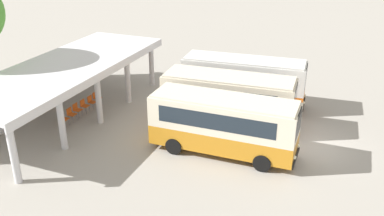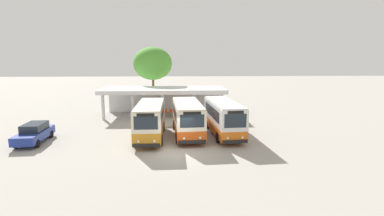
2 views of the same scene
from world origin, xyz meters
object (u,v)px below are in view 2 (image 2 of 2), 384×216
Objects in this scene: city_bus_middle_cream at (223,117)px; waiting_chair_end_by_column at (154,112)px; parked_car_flank at (34,133)px; city_bus_nearest_orange at (150,119)px; waiting_chair_second_from_end at (160,112)px; waiting_chair_middle_seat at (165,112)px; waiting_chair_far_end_seat at (182,112)px; city_bus_second_in_row at (187,117)px; waiting_chair_fourth_seat at (171,112)px; waiting_chair_fifth_seat at (177,112)px.

city_bus_middle_cream is 9.42× the size of waiting_chair_end_by_column.
parked_car_flank reaches higher than waiting_chair_end_by_column.
waiting_chair_second_from_end is (0.17, 9.75, -1.21)m from city_bus_nearest_orange.
waiting_chair_middle_seat is (-5.78, 9.01, -1.22)m from city_bus_middle_cream.
city_bus_second_in_row is at bearing -87.68° from waiting_chair_far_end_seat.
city_bus_middle_cream is at bearing 5.71° from parked_car_flank.
parked_car_flank reaches higher than waiting_chair_middle_seat.
city_bus_middle_cream is at bearing -60.44° from waiting_chair_fourth_seat.
waiting_chair_far_end_seat is (12.65, 10.60, -0.31)m from parked_car_flank.
city_bus_nearest_orange reaches higher than waiting_chair_second_from_end.
waiting_chair_fourth_seat is 0.70m from waiting_chair_fifth_seat.
waiting_chair_second_from_end is at bearing 178.95° from waiting_chair_fifth_seat.
waiting_chair_end_by_column is 1.00× the size of waiting_chair_far_end_seat.
waiting_chair_second_from_end and waiting_chair_fourth_seat have the same top height.
city_bus_nearest_orange is 8.93× the size of waiting_chair_fifth_seat.
waiting_chair_fifth_seat is (2.79, -0.08, 0.00)m from waiting_chair_end_by_column.
city_bus_nearest_orange is 9.94m from waiting_chair_middle_seat.
waiting_chair_middle_seat is (10.56, 10.65, -0.31)m from parked_car_flank.
city_bus_nearest_orange is 6.70m from city_bus_middle_cream.
parked_car_flank is 15.93m from waiting_chair_fifth_seat.
city_bus_middle_cream reaches higher than waiting_chair_far_end_seat.
city_bus_middle_cream is 16.45m from parked_car_flank.
city_bus_middle_cream reaches higher than waiting_chair_fifth_seat.
city_bus_nearest_orange is at bearing -106.86° from waiting_chair_far_end_seat.
waiting_chair_second_from_end is 1.00× the size of waiting_chair_fifth_seat.
waiting_chair_end_by_column is 2.79m from waiting_chair_fifth_seat.
city_bus_middle_cream reaches higher than waiting_chair_fourth_seat.
city_bus_nearest_orange is 8.93× the size of waiting_chair_second_from_end.
parked_car_flank reaches higher than waiting_chair_fifth_seat.
waiting_chair_second_from_end is (9.86, 10.57, -0.31)m from parked_car_flank.
parked_car_flank is at bearing -172.95° from city_bus_second_in_row.
city_bus_middle_cream is 9.42× the size of waiting_chair_far_end_seat.
waiting_chair_fourth_seat is at bearing 174.81° from waiting_chair_fifth_seat.
waiting_chair_end_by_column and waiting_chair_fourth_seat have the same top height.
waiting_chair_second_from_end is (0.70, -0.04, 0.00)m from waiting_chair_end_by_column.
parked_car_flank is 15.46m from waiting_chair_fourth_seat.
parked_car_flank is at bearing -136.72° from waiting_chair_fourth_seat.
city_bus_nearest_orange is 8.93× the size of waiting_chair_far_end_seat.
waiting_chair_fourth_seat is 1.39m from waiting_chair_far_end_seat.
waiting_chair_middle_seat and waiting_chair_far_end_seat have the same top height.
parked_car_flank is at bearing -138.61° from waiting_chair_fifth_seat.
waiting_chair_far_end_seat is (0.70, 0.06, 0.00)m from waiting_chair_fifth_seat.
waiting_chair_second_from_end is at bearing -173.94° from waiting_chair_middle_seat.
city_bus_second_in_row is at bearing 7.05° from parked_car_flank.
city_bus_second_in_row is 9.16× the size of waiting_chair_end_by_column.
city_bus_nearest_orange is at bearing -166.69° from city_bus_second_in_row.
waiting_chair_end_by_column is 1.00× the size of waiting_chair_fifth_seat.
waiting_chair_fourth_seat is (11.25, 10.60, -0.31)m from parked_car_flank.
waiting_chair_end_by_column is (9.16, 10.61, -0.31)m from parked_car_flank.
waiting_chair_middle_seat is at bearing 105.20° from city_bus_second_in_row.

